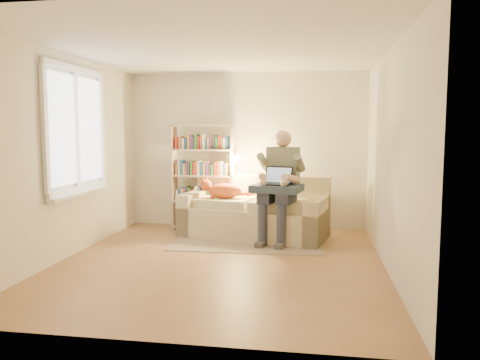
% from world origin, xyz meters
% --- Properties ---
extents(floor, '(4.50, 4.50, 0.00)m').
position_xyz_m(floor, '(0.00, 0.00, 0.00)').
color(floor, olive).
rests_on(floor, ground).
extents(ceiling, '(4.00, 4.50, 0.02)m').
position_xyz_m(ceiling, '(0.00, 0.00, 2.60)').
color(ceiling, white).
rests_on(ceiling, wall_back).
extents(wall_left, '(0.02, 4.50, 2.60)m').
position_xyz_m(wall_left, '(-2.00, 0.00, 1.30)').
color(wall_left, silver).
rests_on(wall_left, floor).
extents(wall_right, '(0.02, 4.50, 2.60)m').
position_xyz_m(wall_right, '(2.00, 0.00, 1.30)').
color(wall_right, silver).
rests_on(wall_right, floor).
extents(wall_back, '(4.00, 0.02, 2.60)m').
position_xyz_m(wall_back, '(0.00, 2.25, 1.30)').
color(wall_back, silver).
rests_on(wall_back, floor).
extents(wall_front, '(4.00, 0.02, 2.60)m').
position_xyz_m(wall_front, '(0.00, -2.25, 1.30)').
color(wall_front, silver).
rests_on(wall_front, floor).
extents(window, '(0.12, 1.52, 1.69)m').
position_xyz_m(window, '(-1.95, 0.20, 1.38)').
color(window, white).
rests_on(window, wall_left).
extents(sofa, '(2.35, 1.42, 0.93)m').
position_xyz_m(sofa, '(0.24, 1.53, 0.34)').
color(sofa, beige).
rests_on(sofa, floor).
extents(person, '(0.59, 0.81, 1.64)m').
position_xyz_m(person, '(0.65, 1.27, 0.92)').
color(person, slate).
rests_on(person, sofa).
extents(cat, '(0.80, 0.38, 0.29)m').
position_xyz_m(cat, '(-0.31, 1.50, 0.72)').
color(cat, orange).
rests_on(cat, sofa).
extents(blanket, '(0.78, 0.69, 0.10)m').
position_xyz_m(blanket, '(0.68, 1.09, 0.81)').
color(blanket, '#283747').
rests_on(blanket, person).
extents(laptop, '(0.46, 0.43, 0.32)m').
position_xyz_m(laptop, '(0.68, 1.10, 0.93)').
color(laptop, black).
rests_on(laptop, blanket).
extents(bookshelf, '(1.16, 0.35, 1.75)m').
position_xyz_m(bookshelf, '(-0.66, 1.90, 0.97)').
color(bookshelf, '#C5AE95').
rests_on(bookshelf, floor).
extents(rug, '(2.18, 1.32, 0.01)m').
position_xyz_m(rug, '(0.19, 1.09, 0.01)').
color(rug, gray).
rests_on(rug, floor).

